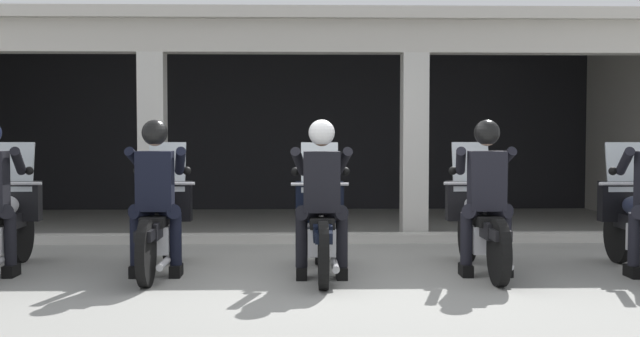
# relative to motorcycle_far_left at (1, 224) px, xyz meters

# --- Properties ---
(ground_plane) EXTENTS (80.00, 80.00, 0.00)m
(ground_plane) POSITION_rel_motorcycle_far_left_xyz_m (3.33, 2.83, -0.50)
(ground_plane) COLOR gray
(station_building) EXTENTS (11.83, 4.58, 3.13)m
(station_building) POSITION_rel_motorcycle_far_left_xyz_m (2.91, 4.87, 1.53)
(station_building) COLOR black
(station_building) RESTS_ON ground
(kerb_strip) EXTENTS (11.33, 0.24, 0.12)m
(kerb_strip) POSITION_rel_motorcycle_far_left_xyz_m (2.91, 2.03, -0.44)
(kerb_strip) COLOR #B7B5AD
(kerb_strip) RESTS_ON ground
(motorcycle_far_left) EXTENTS (0.62, 2.04, 1.35)m
(motorcycle_far_left) POSITION_rel_motorcycle_far_left_xyz_m (0.00, 0.00, 0.00)
(motorcycle_far_left) COLOR black
(motorcycle_far_left) RESTS_ON ground
(motorcycle_left) EXTENTS (0.62, 2.04, 1.35)m
(motorcycle_left) POSITION_rel_motorcycle_far_left_xyz_m (1.67, -0.05, 0.00)
(motorcycle_left) COLOR black
(motorcycle_left) RESTS_ON ground
(police_officer_left) EXTENTS (0.63, 0.61, 1.58)m
(police_officer_left) POSITION_rel_motorcycle_far_left_xyz_m (1.67, -0.33, 0.44)
(police_officer_left) COLOR black
(police_officer_left) RESTS_ON ground
(motorcycle_center) EXTENTS (0.62, 2.04, 1.35)m
(motorcycle_center) POSITION_rel_motorcycle_far_left_xyz_m (3.34, -0.21, 0.00)
(motorcycle_center) COLOR black
(motorcycle_center) RESTS_ON ground
(police_officer_center) EXTENTS (0.63, 0.61, 1.58)m
(police_officer_center) POSITION_rel_motorcycle_far_left_xyz_m (3.33, -0.49, 0.44)
(police_officer_center) COLOR black
(police_officer_center) RESTS_ON ground
(motorcycle_right) EXTENTS (0.62, 2.04, 1.35)m
(motorcycle_right) POSITION_rel_motorcycle_far_left_xyz_m (5.00, -0.10, 0.00)
(motorcycle_right) COLOR black
(motorcycle_right) RESTS_ON ground
(police_officer_right) EXTENTS (0.63, 0.61, 1.58)m
(police_officer_right) POSITION_rel_motorcycle_far_left_xyz_m (5.00, -0.39, 0.44)
(police_officer_right) COLOR black
(police_officer_right) RESTS_ON ground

